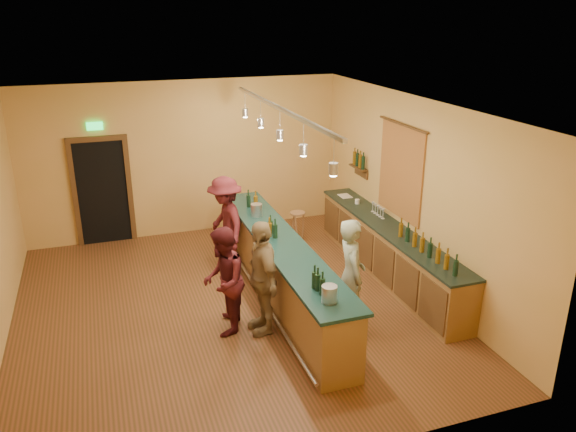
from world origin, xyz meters
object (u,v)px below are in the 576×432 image
object	(u,v)px
customer_a	(223,281)
bar_stool	(298,219)
tasting_bar	(281,265)
bartender	(351,275)
customer_b	(262,277)
customer_c	(226,223)
back_counter	(388,251)

from	to	relation	value
customer_a	bar_stool	xyz separation A→B (m)	(2.18, 2.85, -0.32)
tasting_bar	bar_stool	xyz separation A→B (m)	(1.09, 2.20, -0.11)
bartender	customer_a	bearing A→B (deg)	84.04
tasting_bar	bar_stool	bearing A→B (deg)	63.57
tasting_bar	customer_b	xyz separation A→B (m)	(-0.55, -0.81, 0.26)
customer_a	bartender	bearing A→B (deg)	92.48
customer_a	customer_c	world-z (taller)	customer_c
bartender	customer_b	size ratio (longest dim) A/B	1.00
customer_b	bar_stool	distance (m)	3.45
customer_c	back_counter	bearing A→B (deg)	56.50
back_counter	bar_stool	world-z (taller)	back_counter
customer_c	bar_stool	distance (m)	1.83
tasting_bar	customer_c	xyz separation A→B (m)	(-0.55, 1.49, 0.26)
bartender	customer_c	bearing A→B (deg)	35.42
customer_c	tasting_bar	bearing A→B (deg)	13.24
bar_stool	customer_a	bearing A→B (deg)	-127.41
customer_c	customer_b	bearing A→B (deg)	-7.00
tasting_bar	bar_stool	world-z (taller)	tasting_bar
bar_stool	customer_c	bearing A→B (deg)	-156.51
bartender	customer_a	distance (m)	1.86
customer_a	customer_c	xyz separation A→B (m)	(0.53, 2.13, 0.06)
customer_b	customer_c	world-z (taller)	same
back_counter	customer_a	xyz separation A→B (m)	(-3.16, -0.83, 0.32)
back_counter	tasting_bar	distance (m)	2.08
bartender	customer_b	distance (m)	1.30
bartender	tasting_bar	bearing A→B (deg)	41.27
customer_b	customer_c	bearing A→B (deg)	178.77
tasting_bar	bartender	bearing A→B (deg)	-58.92
back_counter	customer_b	bearing A→B (deg)	-159.22
back_counter	bar_stool	distance (m)	2.25
back_counter	tasting_bar	xyz separation A→B (m)	(-2.07, -0.18, 0.12)
back_counter	customer_b	distance (m)	2.83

